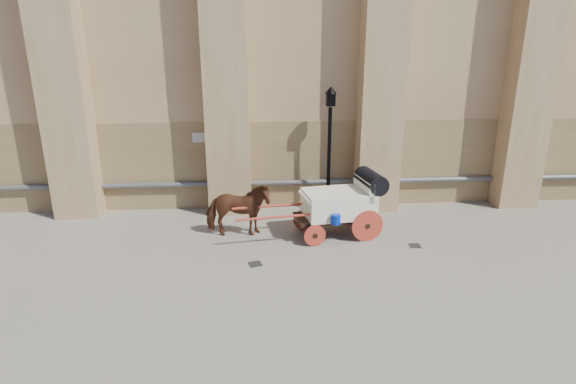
{
  "coord_description": "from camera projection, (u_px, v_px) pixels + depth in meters",
  "views": [
    {
      "loc": [
        -0.07,
        -11.02,
        5.25
      ],
      "look_at": [
        0.8,
        1.35,
        1.35
      ],
      "focal_mm": 28.0,
      "sensor_mm": 36.0,
      "label": 1
    }
  ],
  "objects": [
    {
      "name": "carriage",
      "position": [
        343.0,
        202.0,
        13.17
      ],
      "size": [
        4.48,
        1.8,
        1.91
      ],
      "rotation": [
        0.0,
        0.0,
        0.15
      ],
      "color": "black",
      "rests_on": "ground"
    },
    {
      "name": "drain_grate_far",
      "position": [
        415.0,
        246.0,
        12.66
      ],
      "size": [
        0.35,
        0.35,
        0.01
      ],
      "primitive_type": "cube",
      "rotation": [
        0.0,
        0.0,
        -0.1
      ],
      "color": "black",
      "rests_on": "ground"
    },
    {
      "name": "ground",
      "position": [
        262.0,
        256.0,
        12.06
      ],
      "size": [
        90.0,
        90.0,
        0.0
      ],
      "primitive_type": "plane",
      "color": "slate",
      "rests_on": "ground"
    },
    {
      "name": "horse",
      "position": [
        238.0,
        210.0,
        13.12
      ],
      "size": [
        1.92,
        0.9,
        1.61
      ],
      "primitive_type": "imported",
      "rotation": [
        0.0,
        0.0,
        1.55
      ],
      "color": "brown",
      "rests_on": "ground"
    },
    {
      "name": "drain_grate_near",
      "position": [
        255.0,
        264.0,
        11.57
      ],
      "size": [
        0.39,
        0.39,
        0.01
      ],
      "primitive_type": "cube",
      "rotation": [
        0.0,
        0.0,
        0.25
      ],
      "color": "black",
      "rests_on": "ground"
    },
    {
      "name": "street_lamp",
      "position": [
        329.0,
        147.0,
        14.67
      ],
      "size": [
        0.39,
        0.39,
        4.2
      ],
      "color": "black",
      "rests_on": "ground"
    }
  ]
}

